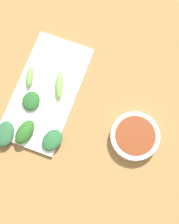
{
  "coord_description": "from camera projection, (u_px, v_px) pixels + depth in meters",
  "views": [
    {
      "loc": [
        -0.08,
        0.21,
        0.93
      ],
      "look_at": [
        -0.0,
        -0.0,
        0.05
      ],
      "focal_mm": 52.64,
      "sensor_mm": 36.0,
      "label": 1
    }
  ],
  "objects": [
    {
      "name": "tabletop",
      "position": [
        88.0,
        116.0,
        0.95
      ],
      "size": [
        2.1,
        2.1,
        0.02
      ],
      "primitive_type": "cube",
      "color": "olive",
      "rests_on": "ground"
    },
    {
      "name": "broccoli_leafy_5",
      "position": [
        52.0,
        140.0,
        0.9
      ],
      "size": [
        0.07,
        0.08,
        0.02
      ],
      "primitive_type": "ellipsoid",
      "rotation": [
        0.0,
        0.0,
        -0.31
      ],
      "color": "#255D32",
      "rests_on": "serving_plate"
    },
    {
      "name": "broccoli_stalk_4",
      "position": [
        59.0,
        85.0,
        0.93
      ],
      "size": [
        0.05,
        0.09,
        0.03
      ],
      "primitive_type": "ellipsoid",
      "rotation": [
        0.0,
        0.0,
        0.33
      ],
      "color": "#6FB250",
      "rests_on": "serving_plate"
    },
    {
      "name": "sauce_bowl",
      "position": [
        135.0,
        136.0,
        0.9
      ],
      "size": [
        0.14,
        0.14,
        0.03
      ],
      "color": "white",
      "rests_on": "tabletop"
    },
    {
      "name": "broccoli_stalk_1",
      "position": [
        30.0,
        77.0,
        0.94
      ],
      "size": [
        0.04,
        0.06,
        0.02
      ],
      "primitive_type": "ellipsoid",
      "rotation": [
        0.0,
        0.0,
        0.28
      ],
      "color": "#69AB48",
      "rests_on": "serving_plate"
    },
    {
      "name": "serving_plate",
      "position": [
        46.0,
        92.0,
        0.95
      ],
      "size": [
        0.17,
        0.34,
        0.01
      ],
      "primitive_type": "cube",
      "color": "white",
      "rests_on": "tabletop"
    },
    {
      "name": "broccoli_leafy_0",
      "position": [
        25.0,
        132.0,
        0.9
      ],
      "size": [
        0.05,
        0.08,
        0.03
      ],
      "primitive_type": "ellipsoid",
      "rotation": [
        0.0,
        0.0,
        -0.19
      ],
      "color": "#265B1F",
      "rests_on": "serving_plate"
    },
    {
      "name": "broccoli_leafy_3",
      "position": [
        31.0,
        101.0,
        0.93
      ],
      "size": [
        0.06,
        0.06,
        0.02
      ],
      "primitive_type": "ellipsoid",
      "rotation": [
        0.0,
        0.0,
        0.17
      ],
      "color": "#215723",
      "rests_on": "serving_plate"
    },
    {
      "name": "broccoli_leafy_2",
      "position": [
        5.0,
        134.0,
        0.9
      ],
      "size": [
        0.06,
        0.08,
        0.02
      ],
      "primitive_type": "ellipsoid",
      "rotation": [
        0.0,
        0.0,
        0.16
      ],
      "color": "#275635",
      "rests_on": "serving_plate"
    }
  ]
}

